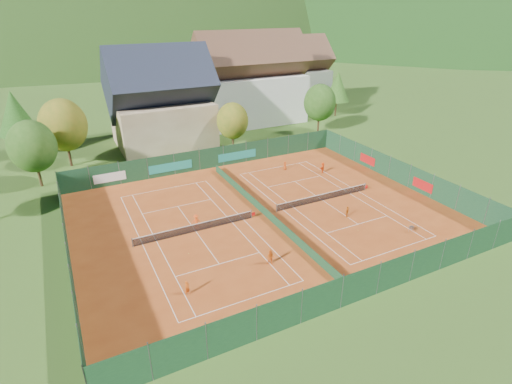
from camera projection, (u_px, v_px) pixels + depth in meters
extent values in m
plane|color=#30551A|center=(264.00, 215.00, 44.59)|extent=(600.00, 600.00, 0.00)
cube|color=#A64418|center=(264.00, 215.00, 44.57)|extent=(40.00, 32.00, 0.01)
cube|color=white|center=(165.00, 189.00, 50.88)|extent=(10.97, 0.06, 0.00)
cube|color=white|center=(245.00, 300.00, 31.71)|extent=(10.97, 0.06, 0.00)
cube|color=white|center=(143.00, 245.00, 39.05)|extent=(0.06, 23.77, 0.00)
cube|color=white|center=(244.00, 220.00, 43.54)|extent=(0.06, 23.77, 0.00)
cube|color=white|center=(157.00, 241.00, 39.61)|extent=(0.06, 23.77, 0.00)
cube|color=white|center=(232.00, 223.00, 42.98)|extent=(0.06, 23.77, 0.00)
cube|color=white|center=(178.00, 206.00, 46.46)|extent=(8.23, 0.06, 0.00)
cube|color=white|center=(219.00, 264.00, 36.13)|extent=(8.23, 0.06, 0.00)
cube|color=white|center=(196.00, 232.00, 41.29)|extent=(0.06, 12.80, 0.00)
cube|color=white|center=(274.00, 168.00, 57.43)|extent=(10.97, 0.06, 0.00)
cube|color=white|center=(396.00, 250.00, 38.26)|extent=(10.97, 0.06, 0.00)
cube|color=white|center=(283.00, 210.00, 45.60)|extent=(0.06, 23.77, 0.00)
cube|color=white|center=(359.00, 192.00, 50.09)|extent=(0.06, 23.77, 0.00)
cube|color=white|center=(294.00, 208.00, 46.16)|extent=(0.06, 23.77, 0.00)
cube|color=white|center=(350.00, 194.00, 49.53)|extent=(0.06, 23.77, 0.00)
cube|color=white|center=(295.00, 181.00, 53.01)|extent=(8.23, 0.06, 0.00)
cube|color=white|center=(358.00, 224.00, 42.69)|extent=(8.23, 0.06, 0.00)
cube|color=white|center=(323.00, 200.00, 47.85)|extent=(0.06, 12.80, 0.00)
cylinder|color=#59595B|center=(132.00, 243.00, 38.46)|extent=(0.10, 0.10, 1.02)
cylinder|color=#59595B|center=(251.00, 214.00, 43.70)|extent=(0.10, 0.10, 1.02)
cube|color=black|center=(196.00, 228.00, 41.10)|extent=(12.80, 0.02, 0.86)
cube|color=white|center=(195.00, 224.00, 40.92)|extent=(12.80, 0.04, 0.06)
cube|color=red|center=(253.00, 214.00, 43.83)|extent=(0.40, 0.04, 0.40)
cylinder|color=#59595B|center=(277.00, 208.00, 45.01)|extent=(0.10, 0.10, 1.02)
cylinder|color=#59595B|center=(365.00, 187.00, 50.26)|extent=(0.10, 0.10, 1.02)
cube|color=black|center=(323.00, 197.00, 47.66)|extent=(12.80, 0.02, 0.86)
cube|color=white|center=(323.00, 194.00, 47.47)|extent=(12.80, 0.04, 0.06)
cube|color=red|center=(366.00, 187.00, 50.39)|extent=(0.40, 0.04, 0.40)
cube|color=#153A20|center=(264.00, 211.00, 44.36)|extent=(0.03, 28.80, 1.00)
cube|color=#153A20|center=(212.00, 158.00, 56.84)|extent=(40.00, 0.04, 3.00)
cube|color=teal|center=(171.00, 167.00, 54.47)|extent=(6.00, 0.03, 1.20)
cube|color=teal|center=(237.00, 156.00, 58.56)|extent=(6.00, 0.03, 1.20)
cube|color=silver|center=(110.00, 177.00, 51.19)|extent=(4.00, 0.03, 1.20)
cube|color=#163C1F|center=(361.00, 286.00, 31.03)|extent=(40.00, 0.04, 3.00)
cube|color=#12331C|center=(67.00, 248.00, 35.75)|extent=(0.04, 32.00, 3.00)
cube|color=#153A21|center=(399.00, 172.00, 52.13)|extent=(0.04, 32.00, 3.00)
cube|color=#B21414|center=(423.00, 185.00, 49.01)|extent=(0.03, 3.00, 1.20)
cube|color=#B21414|center=(367.00, 160.00, 57.07)|extent=(0.03, 3.00, 1.20)
cube|color=#C7B28C|center=(163.00, 123.00, 66.05)|extent=(15.00, 12.00, 7.00)
cube|color=#1E2333|center=(159.00, 83.00, 63.28)|extent=(16.20, 12.00, 12.00)
cube|color=silver|center=(250.00, 99.00, 78.25)|extent=(20.00, 11.00, 9.00)
cube|color=brown|center=(250.00, 60.00, 75.16)|extent=(21.60, 11.00, 11.00)
cube|color=silver|center=(290.00, 89.00, 90.65)|extent=(16.00, 10.00, 8.00)
cube|color=brown|center=(291.00, 59.00, 87.88)|extent=(17.28, 10.00, 10.00)
cylinder|color=#412D17|center=(40.00, 176.00, 51.10)|extent=(0.36, 0.36, 2.80)
ellipsoid|color=#285117|center=(32.00, 146.00, 49.40)|extent=(5.72, 5.72, 6.58)
cylinder|color=#422917|center=(70.00, 156.00, 57.50)|extent=(0.36, 0.36, 3.15)
ellipsoid|color=olive|center=(63.00, 125.00, 55.59)|extent=(6.44, 6.44, 7.40)
cylinder|color=#422817|center=(23.00, 145.00, 61.43)|extent=(0.36, 0.36, 3.50)
cone|color=#1F5217|center=(15.00, 113.00, 59.29)|extent=(5.60, 5.60, 6.50)
cylinder|color=#422E17|center=(233.00, 142.00, 64.26)|extent=(0.36, 0.36, 2.45)
ellipsoid|color=olive|center=(232.00, 121.00, 62.77)|extent=(5.01, 5.01, 5.76)
cylinder|color=#483019|center=(318.00, 124.00, 73.17)|extent=(0.36, 0.36, 2.80)
ellipsoid|color=#275217|center=(320.00, 102.00, 71.46)|extent=(5.72, 5.72, 6.58)
cylinder|color=#422D17|center=(336.00, 108.00, 83.64)|extent=(0.36, 0.36, 3.15)
cone|color=#285719|center=(338.00, 87.00, 81.73)|extent=(5.04, 5.04, 5.85)
cylinder|color=#49301A|center=(283.00, 104.00, 86.74)|extent=(0.36, 0.36, 3.50)
ellipsoid|color=olive|center=(284.00, 80.00, 84.61)|extent=(7.15, 7.15, 8.22)
ellipsoid|color=black|center=(93.00, 95.00, 308.70)|extent=(440.00, 440.00, 242.00)
ellipsoid|color=black|center=(420.00, 89.00, 312.57)|extent=(380.00, 380.00, 220.40)
cylinder|color=slate|center=(411.00, 230.00, 40.80)|extent=(0.02, 0.02, 0.80)
cylinder|color=slate|center=(414.00, 229.00, 40.92)|extent=(0.02, 0.02, 0.80)
cylinder|color=slate|center=(409.00, 229.00, 41.04)|extent=(0.02, 0.02, 0.80)
cylinder|color=slate|center=(411.00, 228.00, 41.17)|extent=(0.02, 0.02, 0.80)
cube|color=slate|center=(412.00, 228.00, 40.92)|extent=(0.34, 0.34, 0.30)
ellipsoid|color=#CCD833|center=(412.00, 228.00, 40.91)|extent=(0.28, 0.28, 0.16)
sphere|color=#CCD833|center=(189.00, 253.00, 37.62)|extent=(0.07, 0.07, 0.07)
sphere|color=#CCD833|center=(358.00, 230.00, 41.53)|extent=(0.07, 0.07, 0.07)
sphere|color=#CCD833|center=(253.00, 204.00, 46.84)|extent=(0.07, 0.07, 0.07)
sphere|color=#CCD833|center=(195.00, 201.00, 47.57)|extent=(0.07, 0.07, 0.07)
sphere|color=#CCD833|center=(348.00, 213.00, 44.95)|extent=(0.07, 0.07, 0.07)
imported|color=#D95813|center=(187.00, 288.00, 32.05)|extent=(0.57, 0.47, 1.33)
imported|color=#DA5A13|center=(271.00, 258.00, 35.77)|extent=(0.92, 0.89, 1.50)
imported|color=#F45015|center=(196.00, 221.00, 41.77)|extent=(1.10, 0.80, 1.52)
imported|color=#D56112|center=(347.00, 212.00, 43.95)|extent=(0.81, 0.65, 1.28)
imported|color=#D64B13|center=(285.00, 166.00, 56.58)|extent=(0.68, 0.55, 1.20)
imported|color=#FC5A16|center=(323.00, 168.00, 55.41)|extent=(1.45, 1.19, 1.56)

